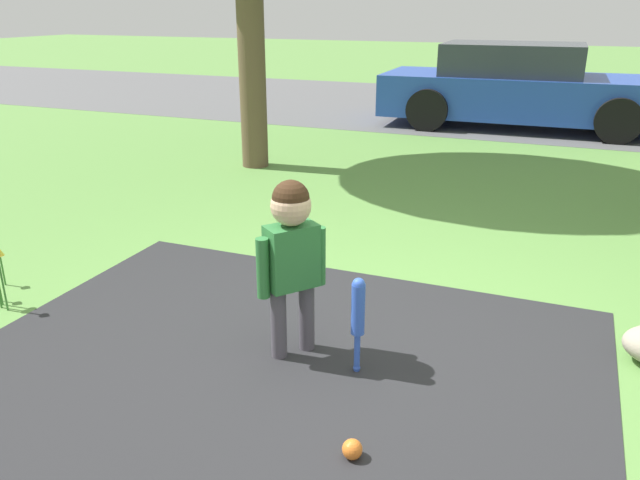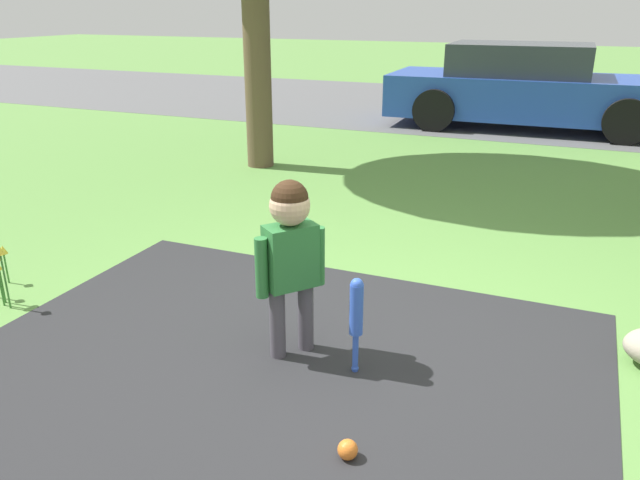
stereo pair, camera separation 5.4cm
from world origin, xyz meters
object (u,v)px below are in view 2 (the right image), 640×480
at_px(sports_ball, 348,450).
at_px(child, 290,245).
at_px(parked_car, 528,89).
at_px(baseball_bat, 356,313).

bearing_deg(sports_ball, child, 130.25).
relative_size(child, parked_car, 0.23).
bearing_deg(parked_car, child, -94.91).
xyz_separation_m(child, baseball_bat, (0.39, -0.05, -0.30)).
distance_m(baseball_bat, parked_car, 7.62).
height_order(sports_ball, parked_car, parked_car).
bearing_deg(sports_ball, baseball_bat, 107.20).
distance_m(child, baseball_bat, 0.49).
xyz_separation_m(child, sports_ball, (0.59, -0.70, -0.60)).
distance_m(child, parked_car, 7.58).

